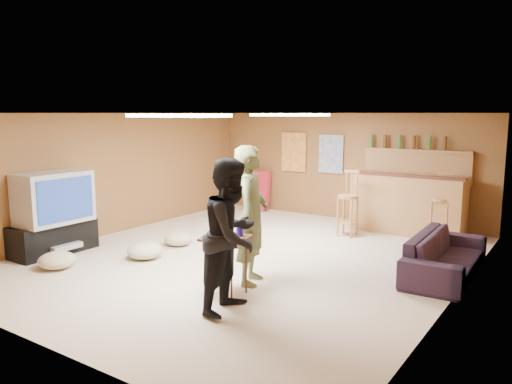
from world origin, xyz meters
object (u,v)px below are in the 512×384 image
Objects in this scene: bar_counter at (407,204)px; person_black at (232,235)px; tray_table at (226,265)px; person_olive at (251,215)px; sofa at (446,255)px; tv_body at (54,198)px.

person_black is (-0.50, -4.72, 0.31)m from bar_counter.
bar_counter reaches higher than tray_table.
person_olive is 0.93m from person_black.
tray_table is at bearing -101.41° from bar_counter.
person_olive is at bearing 128.29° from sofa.
bar_counter is 1.02× the size of sofa.
tv_body is at bearing -133.00° from bar_counter.
tv_body is at bearing 111.60° from sofa.
person_black reaches higher than sofa.
tv_body is 0.56× the size of sofa.
person_olive is (-0.83, -3.85, 0.35)m from bar_counter.
sofa is 3.03m from tray_table.
bar_counter is at bearing -11.84° from person_black.
tray_table is (-0.88, -4.34, -0.19)m from bar_counter.
person_olive is 1.05× the size of person_black.
tray_table is (-0.04, -0.49, -0.54)m from person_olive.
person_olive reaches higher than sofa.
tv_body is 5.86m from sofa.
person_black is (3.65, -0.27, -0.04)m from tv_body.
tv_body is 0.61× the size of person_olive.
tv_body is at bearing 80.01° from person_black.
tv_body is 6.09m from bar_counter.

